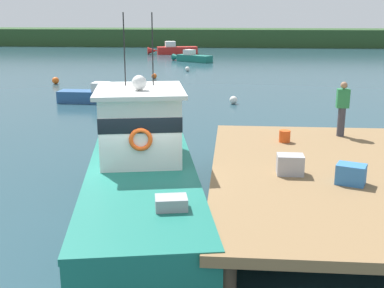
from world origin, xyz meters
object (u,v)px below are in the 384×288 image
at_px(deckhand_by_the_boat, 342,108).
at_px(mooring_buoy_outer, 56,80).
at_px(main_fishing_boat, 142,174).
at_px(bait_bucket, 285,136).
at_px(crate_single_by_cleat, 351,174).
at_px(mooring_buoy_spare_mooring, 233,100).
at_px(moored_boat_far_right, 96,96).
at_px(mooring_buoy_inshore, 154,76).
at_px(moored_boat_off_the_point, 174,50).
at_px(moored_boat_near_channel, 192,58).
at_px(crate_single_far, 290,165).
at_px(mooring_buoy_channel_marker, 187,69).

xyz_separation_m(deckhand_by_the_boat, mooring_buoy_outer, (-15.39, 18.27, -1.82)).
height_order(main_fishing_boat, bait_bucket, main_fishing_boat).
distance_m(crate_single_by_cleat, bait_bucket, 3.64).
bearing_deg(main_fishing_boat, mooring_buoy_spare_mooring, 81.68).
bearing_deg(deckhand_by_the_boat, moored_boat_far_right, 132.91).
height_order(moored_boat_far_right, mooring_buoy_outer, moored_boat_far_right).
bearing_deg(mooring_buoy_inshore, mooring_buoy_outer, -153.03).
distance_m(bait_bucket, moored_boat_off_the_point, 45.07).
xyz_separation_m(crate_single_by_cleat, mooring_buoy_spare_mooring, (-2.53, 15.98, -1.21)).
xyz_separation_m(moored_boat_near_channel, mooring_buoy_outer, (-8.05, -16.28, -0.17)).
bearing_deg(main_fishing_boat, moored_boat_far_right, 109.40).
distance_m(moored_boat_off_the_point, mooring_buoy_outer, 25.66).
relative_size(crate_single_far, deckhand_by_the_boat, 0.37).
bearing_deg(moored_boat_far_right, mooring_buoy_channel_marker, 76.31).
height_order(crate_single_far, mooring_buoy_outer, crate_single_far).
distance_m(bait_bucket, mooring_buoy_inshore, 23.55).
xyz_separation_m(crate_single_far, mooring_buoy_channel_marker, (-5.13, 30.22, -1.24)).
height_order(deckhand_by_the_boat, moored_boat_far_right, deckhand_by_the_boat).
xyz_separation_m(crate_single_far, moored_boat_near_channel, (-5.43, 38.33, -1.03)).
xyz_separation_m(bait_bucket, mooring_buoy_inshore, (-7.31, 22.36, -1.17)).
bearing_deg(crate_single_by_cleat, moored_boat_near_channel, 99.73).
relative_size(mooring_buoy_inshore, mooring_buoy_spare_mooring, 0.93).
distance_m(mooring_buoy_inshore, mooring_buoy_channel_marker, 5.34).
bearing_deg(mooring_buoy_spare_mooring, moored_boat_far_right, -178.81).
distance_m(mooring_buoy_inshore, mooring_buoy_outer, 7.11).
distance_m(bait_bucket, mooring_buoy_channel_marker, 27.83).
distance_m(main_fishing_boat, deckhand_by_the_boat, 6.52).
bearing_deg(crate_single_far, mooring_buoy_inshore, 105.79).
distance_m(bait_bucket, mooring_buoy_spare_mooring, 12.64).
bearing_deg(main_fishing_boat, crate_single_by_cleat, -10.18).
relative_size(moored_boat_far_right, mooring_buoy_spare_mooring, 10.30).
bearing_deg(deckhand_by_the_boat, moored_boat_off_the_point, 103.22).
xyz_separation_m(moored_boat_near_channel, mooring_buoy_channel_marker, (0.30, -8.11, -0.21)).
xyz_separation_m(crate_single_far, moored_boat_off_the_point, (-8.29, 47.18, -0.92)).
relative_size(crate_single_far, mooring_buoy_outer, 1.28).
bearing_deg(mooring_buoy_spare_mooring, main_fishing_boat, -98.32).
distance_m(mooring_buoy_spare_mooring, mooring_buoy_outer, 13.88).
height_order(crate_single_by_cleat, moored_boat_near_channel, crate_single_by_cleat).
xyz_separation_m(moored_boat_far_right, mooring_buoy_channel_marker, (3.64, 14.95, -0.19)).
distance_m(moored_boat_far_right, moored_boat_off_the_point, 31.92).
bearing_deg(bait_bucket, crate_single_by_cleat, -72.84).
bearing_deg(deckhand_by_the_boat, moored_boat_near_channel, 101.99).
relative_size(main_fishing_boat, moored_boat_far_right, 2.29).
distance_m(mooring_buoy_inshore, mooring_buoy_spare_mooring, 11.46).
relative_size(crate_single_far, crate_single_by_cleat, 1.00).
height_order(mooring_buoy_inshore, mooring_buoy_spare_mooring, mooring_buoy_spare_mooring).
bearing_deg(crate_single_far, mooring_buoy_outer, 121.45).
bearing_deg(mooring_buoy_channel_marker, crate_single_by_cleat, -78.30).
xyz_separation_m(main_fishing_boat, moored_boat_far_right, (-5.28, 14.98, -0.63)).
relative_size(deckhand_by_the_boat, mooring_buoy_channel_marker, 4.27).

